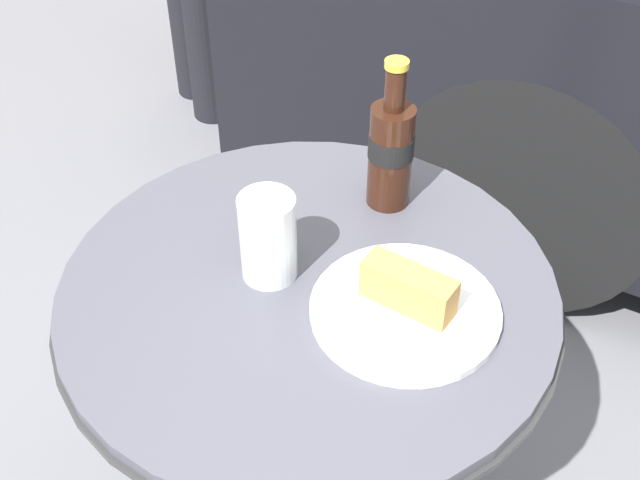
{
  "coord_description": "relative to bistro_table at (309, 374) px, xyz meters",
  "views": [
    {
      "loc": [
        0.39,
        -0.66,
        1.5
      ],
      "look_at": [
        0.0,
        0.03,
        0.8
      ],
      "focal_mm": 45.0,
      "sensor_mm": 36.0,
      "label": 1
    }
  ],
  "objects": [
    {
      "name": "cola_bottle_left",
      "position": [
        0.02,
        0.21,
        0.28
      ],
      "size": [
        0.07,
        0.07,
        0.23
      ],
      "color": "#33190F",
      "rests_on": "bistro_table"
    },
    {
      "name": "bistro_table",
      "position": [
        0.0,
        0.0,
        0.0
      ],
      "size": [
        0.68,
        0.68,
        0.75
      ],
      "color": "#333333",
      "rests_on": "ground_plane"
    },
    {
      "name": "lunch_plate_near",
      "position": [
        0.14,
        0.01,
        0.21
      ],
      "size": [
        0.25,
        0.25,
        0.07
      ],
      "color": "white",
      "rests_on": "bistro_table"
    },
    {
      "name": "drinking_glass",
      "position": [
        -0.05,
        -0.01,
        0.25
      ],
      "size": [
        0.08,
        0.08,
        0.13
      ],
      "color": "black",
      "rests_on": "bistro_table"
    }
  ]
}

